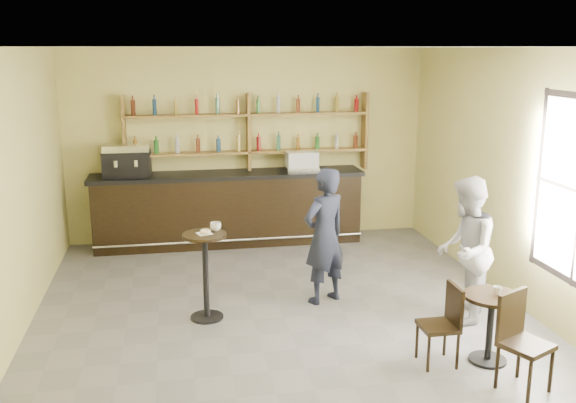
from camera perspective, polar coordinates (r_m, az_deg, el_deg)
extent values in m
plane|color=slate|center=(7.93, -0.40, -10.22)|extent=(7.00, 7.00, 0.00)
plane|color=white|center=(7.26, -0.44, 13.57)|extent=(7.00, 7.00, 0.00)
plane|color=#D0C876|center=(10.84, -3.60, 5.05)|extent=(7.00, 0.00, 7.00)
plane|color=#D0C876|center=(4.18, 7.93, -9.07)|extent=(7.00, 0.00, 7.00)
plane|color=#D0C876|center=(7.54, -23.50, 0.17)|extent=(0.00, 7.00, 7.00)
plane|color=#D0C876|center=(8.47, 20.02, 1.85)|extent=(0.00, 7.00, 7.00)
cube|color=white|center=(7.60, -7.44, -2.84)|extent=(0.21, 0.21, 0.00)
torus|color=gold|center=(7.58, -7.37, -2.67)|extent=(0.14, 0.14, 0.05)
imported|color=white|center=(7.69, -6.45, -2.23)|extent=(0.14, 0.14, 0.10)
imported|color=black|center=(8.12, 3.26, -3.08)|extent=(0.76, 0.67, 1.75)
imported|color=white|center=(6.94, 18.12, -7.52)|extent=(0.10, 0.10, 0.08)
imported|color=#A5A4AA|center=(7.83, 15.46, -4.20)|extent=(1.00, 1.07, 1.75)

